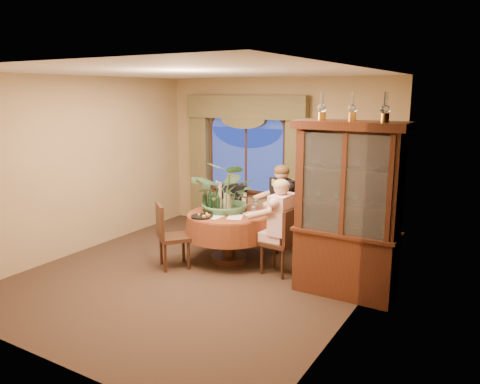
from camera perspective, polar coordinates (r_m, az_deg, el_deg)
The scene contains 37 objects.
floor at distance 6.78m, azimuth -5.20°, elevation -10.02°, with size 5.00×5.00×0.00m, color black.
wall_back at distance 8.51m, azimuth 4.53°, elevation 4.32°, with size 4.50×4.50×0.00m, color #987C52.
wall_right at distance 5.40m, azimuth 14.26°, elevation -0.55°, with size 5.00×5.00×0.00m, color #987C52.
ceiling at distance 6.29m, azimuth -5.71°, elevation 14.35°, with size 5.00×5.00×0.00m, color white.
window at distance 8.74m, azimuth 0.78°, elevation 3.90°, with size 1.62×0.10×1.32m, color navy, non-canonical shape.
arched_transom at distance 8.66m, azimuth 0.79°, elevation 9.02°, with size 1.60×0.06×0.44m, color navy, non-canonical shape.
drapery_left at distance 9.27m, azimuth -4.92°, elevation 3.58°, with size 0.38×0.14×2.32m, color #4D4628.
drapery_right at distance 8.25m, azimuth 6.82°, elevation 2.49°, with size 0.38×0.14×2.32m, color #4D4628.
swag_valance at distance 8.58m, azimuth 0.53°, elevation 10.33°, with size 2.45×0.16×0.42m, color #4D4628, non-canonical shape.
dining_table at distance 7.19m, azimuth -1.38°, elevation -5.49°, with size 1.34×1.34×0.75m, color maroon.
china_cabinet at distance 5.95m, azimuth 12.95°, elevation -2.24°, with size 1.37×0.54×2.21m, color #3D1A0F.
oil_lamp_left at distance 5.90m, azimuth 9.94°, elevation 10.29°, with size 0.11×0.11×0.34m, color #A5722D, non-canonical shape.
oil_lamp_center at distance 5.78m, azimuth 13.55°, elevation 10.11°, with size 0.11×0.11×0.34m, color #A5722D, non-canonical shape.
oil_lamp_right at distance 5.67m, azimuth 17.30°, elevation 9.87°, with size 0.11×0.11×0.34m, color #A5722D, non-canonical shape.
chair_right at distance 6.69m, azimuth 4.72°, elevation -5.95°, with size 0.42×0.42×0.96m, color black.
chair_back_right at distance 7.69m, azimuth 4.82°, elevation -3.54°, with size 0.42×0.42×0.96m, color black.
chair_back at distance 8.02m, azimuth -0.69°, elevation -2.83°, with size 0.42×0.42×0.96m, color black.
chair_front_left at distance 6.95m, azimuth -8.04°, elevation -5.31°, with size 0.42×0.42×0.96m, color black.
person_pink at distance 6.63m, azimuth 5.13°, elevation -4.24°, with size 0.49×0.45×1.37m, color beige, non-canonical shape.
person_back at distance 7.99m, azimuth -0.94°, elevation -1.97°, with size 0.43×0.40×1.21m, color black, non-canonical shape.
person_scarf at distance 7.41m, azimuth 5.18°, elevation -2.18°, with size 0.52×0.48×1.45m, color black, non-canonical shape.
stoneware_vase at distance 7.24m, azimuth -1.58°, elevation -1.20°, with size 0.14×0.14×0.26m, color tan, non-canonical shape.
centerpiece_plant at distance 7.08m, azimuth -1.49°, elevation 2.92°, with size 1.08×1.20×0.93m, color #395C38.
olive_bowl at distance 7.02m, azimuth -1.36°, elevation -2.51°, with size 0.17×0.17×0.05m, color #455529.
cheese_platter at distance 6.87m, azimuth -4.66°, elevation -2.99°, with size 0.32×0.32×0.02m, color black.
wine_bottle_0 at distance 7.32m, azimuth -3.76°, elevation -0.81°, with size 0.07×0.07×0.33m, color tan.
wine_bottle_1 at distance 7.19m, azimuth -2.51°, elevation -1.02°, with size 0.07×0.07×0.33m, color tan.
wine_bottle_2 at distance 7.21m, azimuth -4.33°, elevation -1.02°, with size 0.07×0.07×0.33m, color black.
wine_bottle_3 at distance 7.19m, azimuth -3.69°, elevation -1.03°, with size 0.07×0.07×0.33m, color black.
wine_bottle_4 at distance 7.35m, azimuth -2.71°, elevation -0.74°, with size 0.07×0.07×0.33m, color black.
wine_bottle_5 at distance 7.04m, azimuth -2.74°, elevation -1.31°, with size 0.07×0.07×0.33m, color black.
tasting_paper_0 at distance 6.85m, azimuth -0.58°, elevation -3.06°, with size 0.21×0.30×0.00m, color white.
tasting_paper_1 at distance 7.06m, azimuth 1.59°, elevation -2.61°, with size 0.21×0.30×0.00m, color white.
tasting_paper_2 at distance 6.90m, azimuth -3.01°, elevation -2.98°, with size 0.21×0.30×0.00m, color white.
wine_glass_person_pink at distance 6.82m, azimuth 1.64°, elevation -2.39°, with size 0.07×0.07×0.18m, color silver, non-canonical shape.
wine_glass_person_back at distance 7.49m, azimuth -1.16°, elevation -1.07°, with size 0.07×0.07×0.18m, color silver, non-canonical shape.
wine_glass_person_scarf at distance 7.21m, azimuth 1.94°, elevation -1.60°, with size 0.07×0.07×0.18m, color silver, non-canonical shape.
Camera 1 is at (3.71, -5.07, 2.55)m, focal length 35.00 mm.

